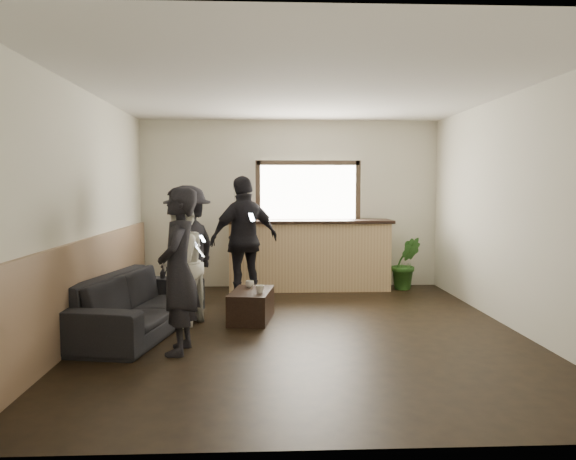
{
  "coord_description": "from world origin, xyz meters",
  "views": [
    {
      "loc": [
        -0.47,
        -6.47,
        1.69
      ],
      "look_at": [
        -0.16,
        0.4,
        1.16
      ],
      "focal_mm": 35.0,
      "sensor_mm": 36.0,
      "label": 1
    }
  ],
  "objects_px": {
    "bar_counter": "(309,251)",
    "person_a": "(178,271)",
    "cup_b": "(260,289)",
    "person_d": "(245,239)",
    "potted_plant": "(406,263)",
    "sofa": "(138,303)",
    "coffee_table": "(251,305)",
    "person_c": "(188,249)",
    "cup_a": "(250,284)",
    "person_b": "(180,264)"
  },
  "relations": [
    {
      "from": "bar_counter",
      "to": "person_a",
      "type": "xyz_separation_m",
      "value": [
        -1.62,
        -3.5,
        0.2
      ]
    },
    {
      "from": "cup_b",
      "to": "person_d",
      "type": "relative_size",
      "value": 0.06
    },
    {
      "from": "potted_plant",
      "to": "sofa",
      "type": "bearing_deg",
      "value": -146.3
    },
    {
      "from": "sofa",
      "to": "potted_plant",
      "type": "distance_m",
      "value": 4.58
    },
    {
      "from": "coffee_table",
      "to": "sofa",
      "type": "bearing_deg",
      "value": -159.03
    },
    {
      "from": "potted_plant",
      "to": "person_d",
      "type": "relative_size",
      "value": 0.47
    },
    {
      "from": "coffee_table",
      "to": "cup_b",
      "type": "height_order",
      "value": "cup_b"
    },
    {
      "from": "person_c",
      "to": "sofa",
      "type": "bearing_deg",
      "value": 0.24
    },
    {
      "from": "sofa",
      "to": "person_c",
      "type": "distance_m",
      "value": 1.2
    },
    {
      "from": "bar_counter",
      "to": "potted_plant",
      "type": "xyz_separation_m",
      "value": [
        1.59,
        -0.11,
        -0.21
      ]
    },
    {
      "from": "potted_plant",
      "to": "person_d",
      "type": "distance_m",
      "value": 2.81
    },
    {
      "from": "coffee_table",
      "to": "cup_a",
      "type": "height_order",
      "value": "cup_a"
    },
    {
      "from": "potted_plant",
      "to": "person_a",
      "type": "distance_m",
      "value": 4.69
    },
    {
      "from": "potted_plant",
      "to": "person_b",
      "type": "bearing_deg",
      "value": -145.68
    },
    {
      "from": "coffee_table",
      "to": "person_b",
      "type": "distance_m",
      "value": 1.06
    },
    {
      "from": "person_a",
      "to": "person_b",
      "type": "height_order",
      "value": "person_a"
    },
    {
      "from": "person_b",
      "to": "person_a",
      "type": "bearing_deg",
      "value": 27.34
    },
    {
      "from": "sofa",
      "to": "person_a",
      "type": "distance_m",
      "value": 1.16
    },
    {
      "from": "person_c",
      "to": "person_d",
      "type": "relative_size",
      "value": 0.92
    },
    {
      "from": "bar_counter",
      "to": "person_c",
      "type": "distance_m",
      "value": 2.43
    },
    {
      "from": "person_a",
      "to": "person_b",
      "type": "xyz_separation_m",
      "value": [
        -0.15,
        1.1,
        -0.08
      ]
    },
    {
      "from": "bar_counter",
      "to": "cup_b",
      "type": "relative_size",
      "value": 25.69
    },
    {
      "from": "cup_a",
      "to": "person_a",
      "type": "relative_size",
      "value": 0.07
    },
    {
      "from": "person_c",
      "to": "cup_a",
      "type": "bearing_deg",
      "value": 97.58
    },
    {
      "from": "bar_counter",
      "to": "cup_b",
      "type": "distance_m",
      "value": 2.47
    },
    {
      "from": "person_a",
      "to": "person_c",
      "type": "relative_size",
      "value": 0.99
    },
    {
      "from": "bar_counter",
      "to": "potted_plant",
      "type": "height_order",
      "value": "bar_counter"
    },
    {
      "from": "sofa",
      "to": "cup_a",
      "type": "bearing_deg",
      "value": -49.15
    },
    {
      "from": "bar_counter",
      "to": "sofa",
      "type": "distance_m",
      "value": 3.47
    },
    {
      "from": "cup_a",
      "to": "potted_plant",
      "type": "relative_size",
      "value": 0.13
    },
    {
      "from": "sofa",
      "to": "person_c",
      "type": "height_order",
      "value": "person_c"
    },
    {
      "from": "coffee_table",
      "to": "potted_plant",
      "type": "height_order",
      "value": "potted_plant"
    },
    {
      "from": "cup_b",
      "to": "potted_plant",
      "type": "distance_m",
      "value": 3.26
    },
    {
      "from": "person_a",
      "to": "potted_plant",
      "type": "bearing_deg",
      "value": 139.34
    },
    {
      "from": "sofa",
      "to": "bar_counter",
      "type": "bearing_deg",
      "value": -28.81
    },
    {
      "from": "potted_plant",
      "to": "person_d",
      "type": "height_order",
      "value": "person_d"
    },
    {
      "from": "coffee_table",
      "to": "potted_plant",
      "type": "distance_m",
      "value": 3.24
    },
    {
      "from": "cup_b",
      "to": "person_c",
      "type": "relative_size",
      "value": 0.06
    },
    {
      "from": "person_a",
      "to": "person_b",
      "type": "relative_size",
      "value": 1.11
    },
    {
      "from": "bar_counter",
      "to": "person_a",
      "type": "bearing_deg",
      "value": -114.83
    },
    {
      "from": "cup_b",
      "to": "sofa",
      "type": "bearing_deg",
      "value": -166.99
    },
    {
      "from": "cup_a",
      "to": "person_b",
      "type": "bearing_deg",
      "value": -149.8
    },
    {
      "from": "coffee_table",
      "to": "person_a",
      "type": "height_order",
      "value": "person_a"
    },
    {
      "from": "bar_counter",
      "to": "cup_a",
      "type": "height_order",
      "value": "bar_counter"
    },
    {
      "from": "cup_a",
      "to": "coffee_table",
      "type": "bearing_deg",
      "value": -84.15
    },
    {
      "from": "cup_b",
      "to": "person_d",
      "type": "height_order",
      "value": "person_d"
    },
    {
      "from": "cup_a",
      "to": "person_b",
      "type": "relative_size",
      "value": 0.07
    },
    {
      "from": "bar_counter",
      "to": "sofa",
      "type": "xyz_separation_m",
      "value": [
        -2.22,
        -2.65,
        -0.3
      ]
    },
    {
      "from": "coffee_table",
      "to": "potted_plant",
      "type": "xyz_separation_m",
      "value": [
        2.5,
        2.04,
        0.24
      ]
    },
    {
      "from": "bar_counter",
      "to": "cup_b",
      "type": "height_order",
      "value": "bar_counter"
    }
  ]
}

